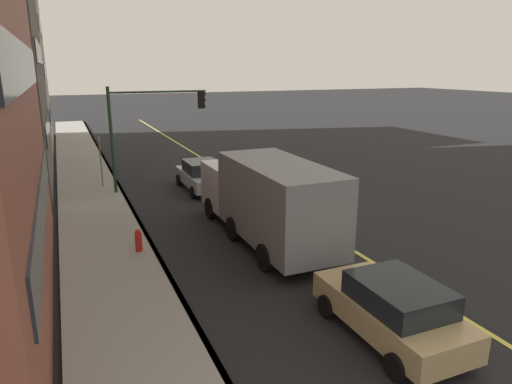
{
  "coord_description": "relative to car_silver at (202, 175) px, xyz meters",
  "views": [
    {
      "loc": [
        -18.69,
        9.16,
        6.31
      ],
      "look_at": [
        -2.12,
        2.06,
        1.38
      ],
      "focal_mm": 32.0,
      "sensor_mm": 36.0,
      "label": 1
    }
  ],
  "objects": [
    {
      "name": "car_silver",
      "position": [
        0.0,
        0.0,
        0.0
      ],
      "size": [
        4.33,
        1.98,
        1.57
      ],
      "color": "#A8AAB2",
      "rests_on": "ground"
    },
    {
      "name": "lane_stripe_center",
      "position": [
        -4.11,
        -2.52,
        -0.79
      ],
      "size": [
        80.0,
        0.16,
        0.01
      ],
      "primitive_type": "cube",
      "color": "#D8CC4C",
      "rests_on": "ground"
    },
    {
      "name": "car_tan",
      "position": [
        -15.14,
        -0.17,
        0.0
      ],
      "size": [
        4.12,
        2.0,
        1.54
      ],
      "color": "tan",
      "rests_on": "ground"
    },
    {
      "name": "ground",
      "position": [
        -4.11,
        -2.52,
        -0.8
      ],
      "size": [
        200.0,
        200.0,
        0.0
      ],
      "primitive_type": "plane",
      "color": "black"
    },
    {
      "name": "sidewalk_slab",
      "position": [
        -4.11,
        5.55,
        -0.72
      ],
      "size": [
        80.0,
        3.17,
        0.15
      ],
      "primitive_type": "cube",
      "color": "gray",
      "rests_on": "ground"
    },
    {
      "name": "traffic_light_mast",
      "position": [
        0.72,
        2.38,
        2.99
      ],
      "size": [
        0.28,
        5.01,
        5.43
      ],
      "color": "#1E3823",
      "rests_on": "ground"
    },
    {
      "name": "truck_gray",
      "position": [
        -8.08,
        -0.12,
        0.88
      ],
      "size": [
        8.37,
        2.6,
        3.14
      ],
      "color": "silver",
      "rests_on": "ground"
    },
    {
      "name": "street_sign_post",
      "position": [
        2.26,
        4.87,
        0.92
      ],
      "size": [
        0.6,
        0.08,
        2.92
      ],
      "color": "slate",
      "rests_on": "ground"
    },
    {
      "name": "fire_hydrant",
      "position": [
        -7.61,
        4.56,
        -0.33
      ],
      "size": [
        0.24,
        0.24,
        0.94
      ],
      "color": "red",
      "rests_on": "ground"
    },
    {
      "name": "curb_edge",
      "position": [
        -4.11,
        4.04,
        -0.72
      ],
      "size": [
        80.0,
        0.16,
        0.15
      ],
      "primitive_type": "cube",
      "color": "slate",
      "rests_on": "ground"
    }
  ]
}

